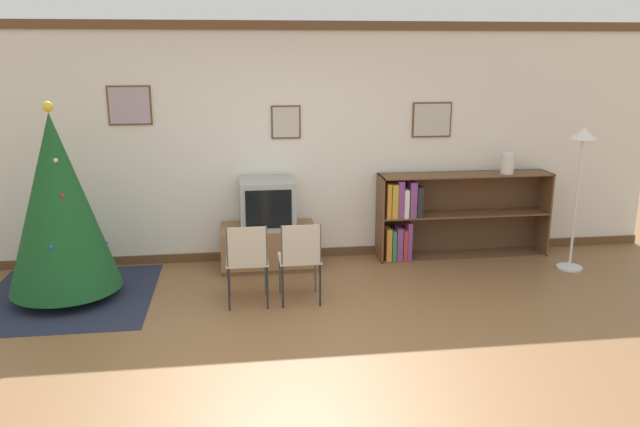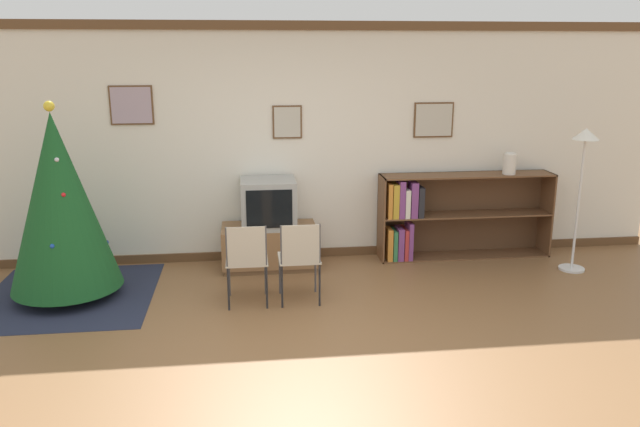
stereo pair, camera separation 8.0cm
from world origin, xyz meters
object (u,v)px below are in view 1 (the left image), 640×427
at_px(television, 267,203).
at_px(bookshelf, 435,216).
at_px(folding_chair_left, 247,259).
at_px(folding_chair_right, 300,257).
at_px(standing_lamp, 581,162).
at_px(christmas_tree, 58,203).
at_px(tv_console, 268,247).
at_px(vase, 508,163).

xyz_separation_m(television, bookshelf, (1.98, 0.12, -0.24)).
relative_size(folding_chair_left, bookshelf, 0.40).
bearing_deg(folding_chair_right, standing_lamp, 10.62).
bearing_deg(bookshelf, television, -176.60).
bearing_deg(christmas_tree, bookshelf, 10.69).
bearing_deg(tv_console, folding_chair_left, -103.06).
xyz_separation_m(folding_chair_right, bookshelf, (1.72, 1.20, 0.03)).
bearing_deg(christmas_tree, television, 17.48).
relative_size(television, folding_chair_left, 0.73).
xyz_separation_m(christmas_tree, television, (2.03, 0.64, -0.22)).
bearing_deg(vase, standing_lamp, -44.34).
xyz_separation_m(folding_chair_left, standing_lamp, (3.62, 0.58, 0.75)).
height_order(bookshelf, vase, vase).
xyz_separation_m(folding_chair_left, vase, (3.04, 1.15, 0.65)).
relative_size(tv_console, television, 1.75).
distance_m(folding_chair_left, bookshelf, 2.53).
bearing_deg(standing_lamp, folding_chair_right, -169.38).
xyz_separation_m(tv_console, folding_chair_left, (-0.25, -1.09, 0.23)).
relative_size(television, folding_chair_right, 0.73).
bearing_deg(tv_console, standing_lamp, -8.53).
height_order(folding_chair_right, bookshelf, bookshelf).
height_order(christmas_tree, television, christmas_tree).
xyz_separation_m(television, folding_chair_left, (-0.25, -1.09, -0.27)).
bearing_deg(tv_console, folding_chair_right, -76.94).
bearing_deg(folding_chair_left, bookshelf, 28.38).
xyz_separation_m(folding_chair_left, folding_chair_right, (0.51, 0.00, 0.00)).
bearing_deg(christmas_tree, standing_lamp, 1.45).
height_order(folding_chair_left, bookshelf, bookshelf).
relative_size(christmas_tree, television, 3.21).
height_order(christmas_tree, vase, christmas_tree).
bearing_deg(bookshelf, vase, -4.11).
bearing_deg(television, tv_console, 90.00).
distance_m(christmas_tree, standing_lamp, 5.41).
distance_m(television, standing_lamp, 3.44).
bearing_deg(folding_chair_left, vase, 20.61).
bearing_deg(tv_console, bookshelf, 3.32).
height_order(folding_chair_left, standing_lamp, standing_lamp).
relative_size(bookshelf, vase, 8.16).
bearing_deg(tv_console, vase, 1.15).
height_order(bookshelf, standing_lamp, standing_lamp).
bearing_deg(folding_chair_left, folding_chair_right, 0.00).
bearing_deg(vase, folding_chair_right, -155.73).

